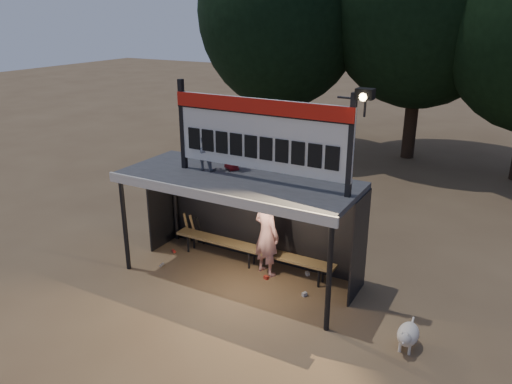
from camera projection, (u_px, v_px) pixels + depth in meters
ground at (239, 276)px, 11.04m from camera, size 80.00×80.00×0.00m
player at (267, 235)px, 10.87m from camera, size 0.80×0.66×1.89m
child_a at (206, 146)px, 10.56m from camera, size 0.51×0.41×1.02m
child_b at (231, 146)px, 10.57m from camera, size 0.60×0.59×1.05m
dugout_shelter at (244, 195)px, 10.60m from camera, size 5.10×2.08×2.32m
scoreboard_assembly at (262, 132)px, 9.64m from camera, size 4.10×0.27×1.99m
bench at (252, 249)px, 11.34m from camera, size 4.00×0.35×0.48m
tree_left at (281, 11)px, 19.19m from camera, size 6.46×6.46×9.27m
dog at (408, 335)px, 8.59m from camera, size 0.36×0.81×0.49m
bats at (193, 229)px, 12.39m from camera, size 0.48×0.33×0.84m
litter at (242, 272)px, 11.15m from camera, size 3.70×1.36×0.08m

